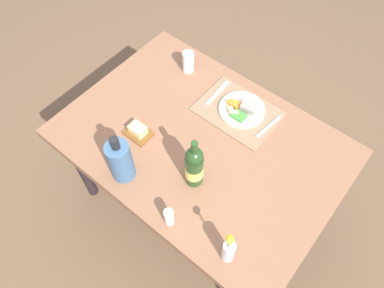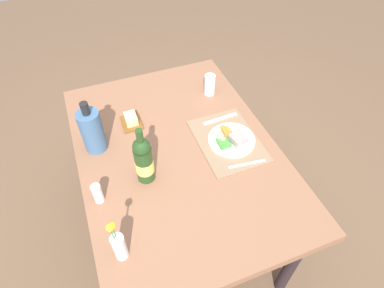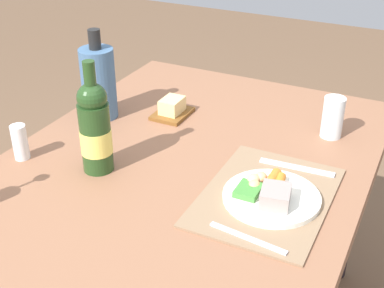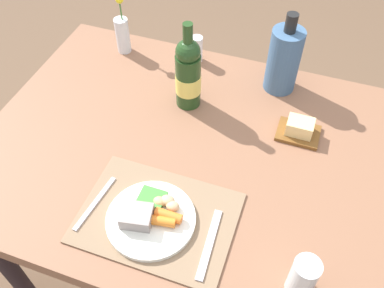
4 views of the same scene
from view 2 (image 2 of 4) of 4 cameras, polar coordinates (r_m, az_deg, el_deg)
The scene contains 12 objects.
ground_plane at distance 2.17m, azimuth -1.93°, elevation -13.59°, with size 8.00×8.00×0.00m, color brown.
dining_table at distance 1.64m, azimuth -2.49°, elevation -2.69°, with size 1.35×0.95×0.71m.
placemat at distance 1.64m, azimuth 6.31°, elevation 0.64°, with size 0.41×0.30×0.01m, color #896C4F.
dinner_plate at distance 1.62m, azimuth 6.93°, elevation 0.90°, with size 0.24×0.24×0.05m.
fork at distance 1.54m, azimuth 9.69°, elevation -3.45°, with size 0.01×0.18×0.01m, color silver.
knife at distance 1.74m, azimuth 5.03°, elevation 4.47°, with size 0.02×0.20×0.01m, color silver.
flower_vase at distance 1.25m, azimuth -12.83°, elevation -17.00°, with size 0.05×0.05×0.23m.
salt_shaker at distance 1.43m, azimuth -16.33°, elevation -8.39°, with size 0.04×0.04×0.10m, color white.
cooler_bottle at distance 1.59m, azimuth -17.25°, elevation 2.28°, with size 0.11×0.11×0.28m.
water_tumbler at distance 1.88m, azimuth 3.14°, elevation 10.22°, with size 0.06×0.06×0.12m.
wine_bottle at distance 1.40m, azimuth -8.52°, elevation -2.82°, with size 0.08×0.08×0.30m.
butter_dish at distance 1.73m, azimuth -10.70°, elevation 4.13°, with size 0.13×0.10×0.06m.
Camera 2 is at (-1.01, 0.31, 1.90)m, focal length 30.19 mm.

